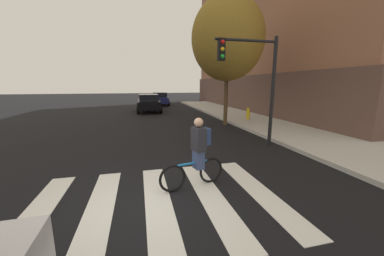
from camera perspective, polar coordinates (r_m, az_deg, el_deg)
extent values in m
plane|color=black|center=(4.90, -11.81, -18.97)|extent=(120.00, 120.00, 0.00)
cube|color=silver|center=(5.29, -36.20, -18.54)|extent=(0.55, 3.67, 0.01)
cube|color=silver|center=(4.97, -23.04, -19.14)|extent=(0.55, 3.67, 0.01)
cube|color=silver|center=(4.90, -8.79, -18.73)|extent=(0.55, 3.67, 0.01)
cube|color=silver|center=(5.11, 4.91, -17.32)|extent=(0.55, 3.67, 0.01)
cube|color=silver|center=(5.55, 16.75, -15.31)|extent=(0.55, 3.67, 0.01)
cube|color=black|center=(20.45, -11.23, 6.17)|extent=(1.86, 4.56, 0.69)
cube|color=black|center=(20.26, -11.28, 7.87)|extent=(1.65, 2.19, 0.54)
cylinder|color=black|center=(21.92, -13.85, 5.48)|extent=(0.24, 0.67, 0.67)
cylinder|color=black|center=(21.99, -8.86, 5.69)|extent=(0.24, 0.67, 0.67)
cylinder|color=black|center=(19.02, -13.89, 4.63)|extent=(0.24, 0.67, 0.67)
cylinder|color=black|center=(19.10, -8.15, 4.87)|extent=(0.24, 0.67, 0.67)
cube|color=navy|center=(26.63, -8.40, 7.36)|extent=(1.95, 4.45, 0.67)
cube|color=black|center=(26.45, -8.42, 8.63)|extent=(1.66, 2.16, 0.52)
cylinder|color=black|center=(28.02, -10.42, 6.81)|extent=(0.26, 0.66, 0.65)
cylinder|color=black|center=(28.11, -6.66, 6.93)|extent=(0.26, 0.66, 0.65)
cylinder|color=black|center=(25.22, -10.30, 6.33)|extent=(0.26, 0.66, 0.65)
cylinder|color=black|center=(25.32, -6.12, 6.46)|extent=(0.26, 0.66, 0.65)
torus|color=black|center=(5.61, 4.99, -10.90)|extent=(0.65, 0.22, 0.66)
torus|color=black|center=(5.16, -5.12, -12.96)|extent=(0.65, 0.22, 0.66)
cylinder|color=#1972BF|center=(5.26, 0.17, -9.13)|extent=(0.88, 0.27, 0.05)
cylinder|color=#1972BF|center=(5.31, 1.69, -8.14)|extent=(0.04, 0.04, 0.45)
cube|color=#384772|center=(5.29, 1.69, -7.63)|extent=(0.26, 0.32, 0.56)
cube|color=#26262D|center=(5.17, 1.72, -2.91)|extent=(0.32, 0.41, 0.56)
sphere|color=tan|center=(5.08, 1.74, 1.46)|extent=(0.22, 0.22, 0.22)
cube|color=navy|center=(5.24, 3.43, -2.15)|extent=(0.22, 0.31, 0.40)
cylinder|color=black|center=(9.14, 20.27, 8.45)|extent=(0.14, 0.14, 4.20)
cylinder|color=black|center=(8.66, 14.10, 21.32)|extent=(2.40, 0.10, 0.10)
cube|color=black|center=(8.22, 7.67, 19.64)|extent=(0.24, 0.20, 0.76)
sphere|color=red|center=(8.15, 8.02, 21.40)|extent=(0.14, 0.14, 0.14)
sphere|color=gold|center=(8.12, 7.97, 19.73)|extent=(0.14, 0.14, 0.14)
sphere|color=green|center=(8.08, 7.92, 18.05)|extent=(0.14, 0.14, 0.14)
cylinder|color=gold|center=(15.15, 14.40, 3.49)|extent=(0.22, 0.22, 0.65)
sphere|color=gold|center=(15.10, 14.47, 4.86)|extent=(0.18, 0.18, 0.18)
cylinder|color=gold|center=(15.22, 14.94, 3.62)|extent=(0.12, 0.09, 0.09)
cylinder|color=#4C3823|center=(13.49, 8.84, 7.93)|extent=(0.24, 0.24, 3.36)
ellipsoid|color=olive|center=(13.71, 9.30, 22.03)|extent=(4.18, 4.18, 4.80)
cube|color=brown|center=(25.60, 26.91, 8.23)|extent=(14.88, 25.79, 3.20)
cube|color=#936047|center=(26.34, 28.42, 23.88)|extent=(14.58, 25.28, 11.08)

